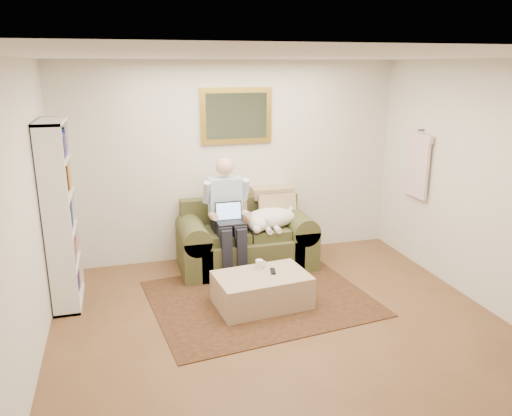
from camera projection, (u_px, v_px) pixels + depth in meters
name	position (u px, v px, depth m)	size (l,w,h in m)	color
room_shell	(286.00, 204.00, 4.61)	(4.51, 5.00, 2.61)	brown
rug	(260.00, 298.00, 5.62)	(2.35, 1.88, 0.01)	black
sofa	(246.00, 244.00, 6.45)	(1.71, 0.87, 1.03)	#454424
seated_man	(229.00, 218.00, 6.12)	(0.56, 0.80, 1.44)	#8CAED8
laptop	(230.00, 217.00, 6.05)	(0.33, 0.26, 0.24)	black
sleeping_dog	(271.00, 218.00, 6.35)	(0.70, 0.44, 0.26)	white
ottoman	(262.00, 290.00, 5.42)	(0.99, 0.63, 0.36)	tan
coffee_mug	(259.00, 264.00, 5.52)	(0.08, 0.08, 0.10)	white
tv_remote	(273.00, 271.00, 5.44)	(0.05, 0.15, 0.02)	black
bookshelf	(60.00, 215.00, 5.30)	(0.28, 0.80, 2.00)	white
wall_mirror	(236.00, 116.00, 6.41)	(0.94, 0.04, 0.72)	gold
hanging_shirt	(417.00, 162.00, 6.32)	(0.06, 0.52, 0.90)	#FCD0D2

